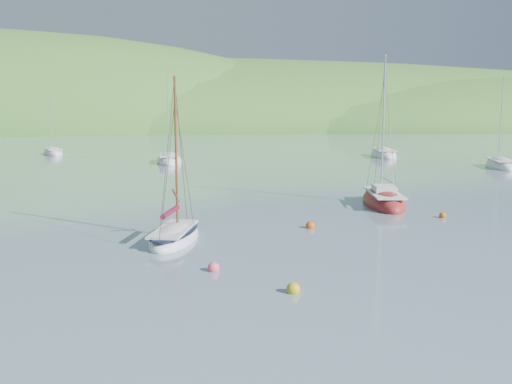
{
  "coord_description": "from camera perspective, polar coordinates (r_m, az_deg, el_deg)",
  "views": [
    {
      "loc": [
        -3.59,
        -18.59,
        6.15
      ],
      "look_at": [
        0.31,
        8.0,
        2.2
      ],
      "focal_mm": 40.0,
      "sensor_mm": 36.0,
      "label": 1
    }
  ],
  "objects": [
    {
      "name": "sloop_red",
      "position": [
        37.52,
        12.61,
        -0.97
      ],
      "size": [
        3.58,
        7.31,
        10.36
      ],
      "rotation": [
        0.0,
        0.0,
        -0.17
      ],
      "color": "maroon",
      "rests_on": "ground"
    },
    {
      "name": "ground",
      "position": [
        19.91,
        2.5,
        -9.64
      ],
      "size": [
        700.0,
        700.0,
        0.0
      ],
      "primitive_type": "plane",
      "color": "slate",
      "rests_on": "ground"
    },
    {
      "name": "daysailer_white",
      "position": [
        27.12,
        -8.16,
        -4.41
      ],
      "size": [
        3.26,
        5.65,
        8.2
      ],
      "rotation": [
        0.0,
        0.0,
        -0.26
      ],
      "color": "white",
      "rests_on": "ground"
    },
    {
      "name": "mooring_buoys",
      "position": [
        25.63,
        -1.98,
        -5.25
      ],
      "size": [
        24.8,
        12.27,
        0.48
      ],
      "color": "gold",
      "rests_on": "ground"
    },
    {
      "name": "shoreline_hills",
      "position": [
        191.21,
        -10.21,
        6.37
      ],
      "size": [
        690.0,
        135.0,
        56.0
      ],
      "color": "#315F24",
      "rests_on": "ground"
    },
    {
      "name": "distant_sloop_b",
      "position": [
        75.18,
        12.63,
        3.6
      ],
      "size": [
        4.44,
        8.73,
        11.88
      ],
      "rotation": [
        0.0,
        0.0,
        -0.19
      ],
      "color": "white",
      "rests_on": "ground"
    },
    {
      "name": "distant_sloop_a",
      "position": [
        66.01,
        -8.68,
        3.07
      ],
      "size": [
        2.86,
        7.9,
        11.23
      ],
      "rotation": [
        0.0,
        0.0,
        0.01
      ],
      "color": "white",
      "rests_on": "ground"
    },
    {
      "name": "distant_sloop_d",
      "position": [
        65.13,
        23.24,
        2.41
      ],
      "size": [
        4.66,
        7.71,
        10.39
      ],
      "rotation": [
        0.0,
        0.0,
        -0.31
      ],
      "color": "white",
      "rests_on": "ground"
    },
    {
      "name": "distant_sloop_c",
      "position": [
        81.91,
        -19.63,
        3.67
      ],
      "size": [
        4.35,
        7.01,
        9.44
      ],
      "rotation": [
        0.0,
        0.0,
        0.33
      ],
      "color": "white",
      "rests_on": "ground"
    }
  ]
}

